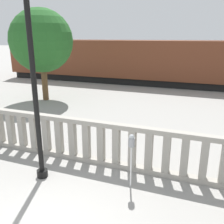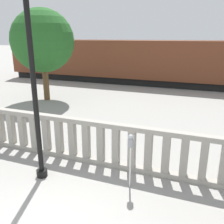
# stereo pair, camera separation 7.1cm
# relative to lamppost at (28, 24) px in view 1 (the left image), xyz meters

# --- Properties ---
(balustrade) EXTENTS (16.62, 0.24, 1.37)m
(balustrade) POSITION_rel_lamppost_xyz_m (1.25, 1.27, -3.38)
(balustrade) COLOR #9E998E
(balustrade) RESTS_ON ground
(lamppost) EXTENTS (0.39, 0.39, 6.90)m
(lamppost) POSITION_rel_lamppost_xyz_m (0.00, 0.00, 0.00)
(lamppost) COLOR black
(lamppost) RESTS_ON ground
(parking_meter) EXTENTS (0.15, 0.15, 1.47)m
(parking_meter) POSITION_rel_lamppost_xyz_m (2.45, 0.42, -2.90)
(parking_meter) COLOR silver
(parking_meter) RESTS_ON ground
(train_near) EXTENTS (23.07, 2.71, 4.05)m
(train_near) POSITION_rel_lamppost_xyz_m (-1.28, 14.81, -2.25)
(train_near) COLOR black
(train_near) RESTS_ON ground
(train_far) EXTENTS (26.10, 3.02, 3.96)m
(train_far) POSITION_rel_lamppost_xyz_m (-1.97, 24.59, -2.29)
(train_far) COLOR black
(train_far) RESTS_ON ground
(tree_left) EXTENTS (3.65, 3.65, 5.34)m
(tree_left) POSITION_rel_lamppost_xyz_m (-5.14, 7.48, -0.56)
(tree_left) COLOR brown
(tree_left) RESTS_ON ground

